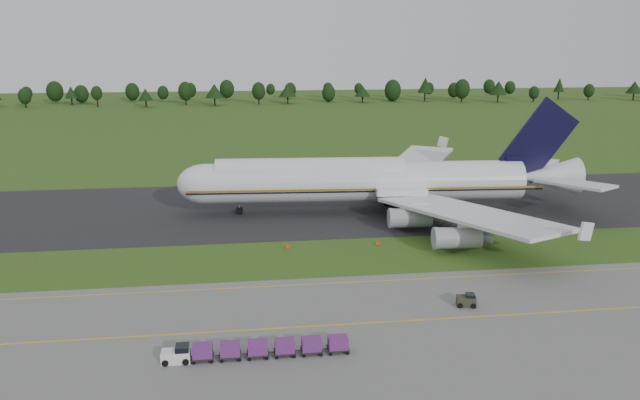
{
  "coord_description": "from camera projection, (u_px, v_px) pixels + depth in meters",
  "views": [
    {
      "loc": [
        -7.74,
        -84.09,
        30.55
      ],
      "look_at": [
        3.46,
        2.0,
        8.04
      ],
      "focal_mm": 35.0,
      "sensor_mm": 36.0,
      "label": 1
    }
  ],
  "objects": [
    {
      "name": "ground",
      "position": [
        298.0,
        258.0,
        89.35
      ],
      "size": [
        600.0,
        600.0,
        0.0
      ],
      "primitive_type": "plane",
      "color": "#2E4D17",
      "rests_on": "ground"
    },
    {
      "name": "apron",
      "position": [
        333.0,
        385.0,
        56.71
      ],
      "size": [
        300.0,
        52.0,
        0.06
      ],
      "primitive_type": "cube",
      "color": "slate",
      "rests_on": "ground"
    },
    {
      "name": "taxiway",
      "position": [
        284.0,
        207.0,
        116.22
      ],
      "size": [
        300.0,
        40.0,
        0.08
      ],
      "primitive_type": "cube",
      "color": "black",
      "rests_on": "ground"
    },
    {
      "name": "apron_markings",
      "position": [
        323.0,
        348.0,
        63.44
      ],
      "size": [
        300.0,
        30.2,
        0.01
      ],
      "color": "gold",
      "rests_on": "apron"
    },
    {
      "name": "tree_line",
      "position": [
        309.0,
        90.0,
        301.83
      ],
      "size": [
        527.11,
        21.81,
        11.89
      ],
      "color": "black",
      "rests_on": "ground"
    },
    {
      "name": "aircraft",
      "position": [
        372.0,
        180.0,
        111.91
      ],
      "size": [
        73.49,
        71.55,
        20.65
      ],
      "color": "silver",
      "rests_on": "ground"
    },
    {
      "name": "baggage_train",
      "position": [
        254.0,
        349.0,
        61.4
      ],
      "size": [
        18.41,
        1.67,
        1.61
      ],
      "color": "silver",
      "rests_on": "apron"
    },
    {
      "name": "utility_cart",
      "position": [
        466.0,
        301.0,
        73.2
      ],
      "size": [
        2.41,
        1.73,
        1.21
      ],
      "color": "#2D2F21",
      "rests_on": "apron"
    },
    {
      "name": "edge_markers",
      "position": [
        422.0,
        242.0,
        95.91
      ],
      "size": [
        41.83,
        0.3,
        0.6
      ],
      "color": "#E54007",
      "rests_on": "ground"
    }
  ]
}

